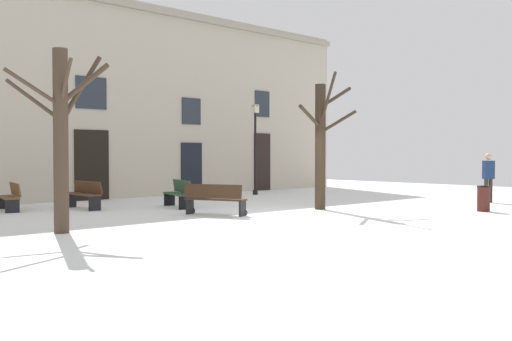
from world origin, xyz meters
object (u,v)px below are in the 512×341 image
bench_near_center_tree (178,193)px  person_by_shop_door (488,175)px  streetlamp (255,139)px  bench_facing_shops (215,199)px  bench_back_to_back_right (84,194)px  bench_by_litter_bin (10,197)px  tree_foreground (62,132)px  litter_bin (483,199)px  tree_center (321,142)px

bench_near_center_tree → person_by_shop_door: (9.49, -5.94, 0.54)m
streetlamp → person_by_shop_door: (3.62, -8.68, -1.42)m
bench_facing_shops → bench_back_to_back_right: bearing=-1.5°
person_by_shop_door → bench_by_litter_bin: bearing=-1.2°
bench_by_litter_bin → person_by_shop_door: size_ratio=0.96×
tree_foreground → litter_bin: (11.58, -4.04, -1.85)m
tree_center → bench_facing_shops: size_ratio=2.33×
litter_bin → bench_back_to_back_right: bearing=134.3°
tree_foreground → bench_facing_shops: tree_foreground is taller
litter_bin → tree_foreground: bearing=160.8°
litter_bin → bench_facing_shops: size_ratio=0.43×
tree_foreground → person_by_shop_door: bearing=-10.0°
streetlamp → tree_center: bearing=-114.3°
litter_bin → person_by_shop_door: 3.63m
tree_center → bench_back_to_back_right: size_ratio=2.33×
litter_bin → bench_facing_shops: bearing=145.7°
bench_facing_shops → bench_by_litter_bin: bearing=10.5°
tree_foreground → tree_center: (8.38, -0.25, -0.11)m
bench_by_litter_bin → person_by_shop_door: person_by_shop_door is taller
streetlamp → person_by_shop_door: streetlamp is taller
tree_foreground → streetlamp: 12.77m
person_by_shop_door → bench_facing_shops: bearing=12.4°
person_by_shop_door → bench_near_center_tree: bearing=-1.9°
bench_facing_shops → person_by_shop_door: size_ratio=1.02×
litter_bin → bench_back_to_back_right: (-8.77, 8.97, 0.08)m
litter_bin → bench_by_litter_bin: 14.63m
litter_bin → person_by_shop_door: size_ratio=0.44×
litter_bin → bench_near_center_tree: 9.64m
litter_bin → bench_back_to_back_right: 12.54m
streetlamp → litter_bin: 10.32m
tree_foreground → litter_bin: size_ratio=5.19×
litter_bin → bench_near_center_tree: bearing=130.2°
streetlamp → bench_by_litter_bin: (-10.38, -0.15, -1.99)m
bench_by_litter_bin → tree_foreground: bearing=1.9°
bench_facing_shops → tree_center: bearing=-129.3°
bench_facing_shops → bench_back_to_back_right: bench_facing_shops is taller
tree_center → streetlamp: 6.94m
bench_by_litter_bin → person_by_shop_door: (14.00, -8.53, 0.57)m
streetlamp → bench_facing_shops: size_ratio=2.18×
tree_foreground → tree_center: tree_center is taller
tree_center → streetlamp: size_ratio=1.07×
tree_center → person_by_shop_door: bearing=-20.0°
bench_near_center_tree → person_by_shop_door: person_by_shop_door is taller
tree_center → bench_by_litter_bin: bearing=140.6°
litter_bin → bench_back_to_back_right: size_ratio=0.43×
bench_near_center_tree → litter_bin: bearing=55.8°
tree_center → streetlamp: bearing=65.7°
tree_foreground → bench_facing_shops: size_ratio=2.23×
person_by_shop_door → bench_back_to_back_right: bearing=-1.9°
tree_foreground → litter_bin: bearing=-19.2°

